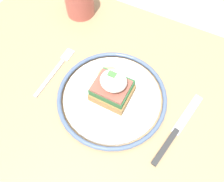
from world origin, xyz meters
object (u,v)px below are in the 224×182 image
object	(u,v)px
knife	(174,133)
fork	(57,69)
plate	(112,97)
sandwich	(112,87)

from	to	relation	value
knife	fork	bearing A→B (deg)	175.73
plate	knife	bearing A→B (deg)	-5.43
plate	sandwich	distance (m)	0.04
plate	fork	bearing A→B (deg)	176.87
sandwich	fork	bearing A→B (deg)	177.19
sandwich	fork	xyz separation A→B (m)	(-0.16, 0.01, -0.05)
plate	sandwich	bearing A→B (deg)	78.76
fork	knife	world-z (taller)	knife
plate	knife	distance (m)	0.16
sandwich	knife	world-z (taller)	sandwich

